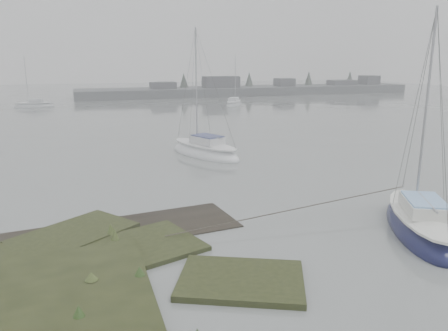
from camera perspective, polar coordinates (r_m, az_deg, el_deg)
ground at (r=41.62m, az=-13.48°, el=4.83°), size 160.00×160.00×0.00m
far_shoreline at (r=79.15m, az=4.17°, el=9.86°), size 60.00×8.00×4.15m
sailboat_main at (r=17.72m, az=24.22°, el=-7.04°), size 4.57×6.34×8.61m
sailboat_white at (r=28.71m, az=-2.49°, el=1.85°), size 4.39×6.52×8.79m
sailboat_far_b at (r=59.82m, az=1.31°, el=8.04°), size 4.23×5.19×7.22m
sailboat_far_c at (r=62.75m, az=-23.52°, el=7.17°), size 5.14×2.10×7.07m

